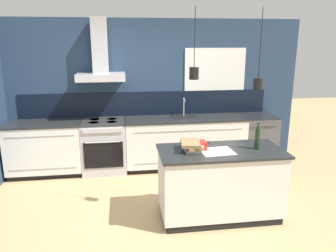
% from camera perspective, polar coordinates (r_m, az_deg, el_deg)
% --- Properties ---
extents(ground_plane, '(16.00, 16.00, 0.00)m').
position_cam_1_polar(ground_plane, '(4.45, -1.31, -15.49)').
color(ground_plane, tan).
rests_on(ground_plane, ground).
extents(wall_back, '(5.60, 2.20, 2.60)m').
position_cam_1_polar(wall_back, '(5.89, -4.15, 6.13)').
color(wall_back, navy).
rests_on(wall_back, ground_plane).
extents(counter_run_left, '(1.23, 0.64, 0.91)m').
position_cam_1_polar(counter_run_left, '(5.93, -20.53, -3.63)').
color(counter_run_left, black).
rests_on(counter_run_left, ground_plane).
extents(counter_run_sink, '(2.13, 0.64, 1.23)m').
position_cam_1_polar(counter_run_sink, '(5.89, 3.01, -2.80)').
color(counter_run_sink, black).
rests_on(counter_run_sink, ground_plane).
extents(oven_range, '(0.74, 0.66, 0.91)m').
position_cam_1_polar(oven_range, '(5.79, -11.03, -3.44)').
color(oven_range, '#B5B5BA').
rests_on(oven_range, ground_plane).
extents(dishwasher, '(0.59, 0.65, 0.91)m').
position_cam_1_polar(dishwasher, '(6.29, 15.21, -2.23)').
color(dishwasher, '#4C4C51').
rests_on(dishwasher, ground_plane).
extents(kitchen_island, '(1.57, 0.75, 0.91)m').
position_cam_1_polar(kitchen_island, '(4.32, 9.02, -9.80)').
color(kitchen_island, black).
rests_on(kitchen_island, ground_plane).
extents(bottle_on_island, '(0.07, 0.07, 0.34)m').
position_cam_1_polar(bottle_on_island, '(4.24, 15.30, -2.01)').
color(bottle_on_island, '#193319').
rests_on(bottle_on_island, kitchen_island).
extents(book_stack, '(0.28, 0.37, 0.12)m').
position_cam_1_polar(book_stack, '(4.07, 4.08, -3.42)').
color(book_stack, silver).
rests_on(book_stack, kitchen_island).
extents(red_supply_box, '(0.24, 0.17, 0.10)m').
position_cam_1_polar(red_supply_box, '(4.11, 4.99, -3.42)').
color(red_supply_box, red).
rests_on(red_supply_box, kitchen_island).
extents(paper_pile, '(0.42, 0.35, 0.01)m').
position_cam_1_polar(paper_pile, '(4.08, 8.53, -4.40)').
color(paper_pile, silver).
rests_on(paper_pile, kitchen_island).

